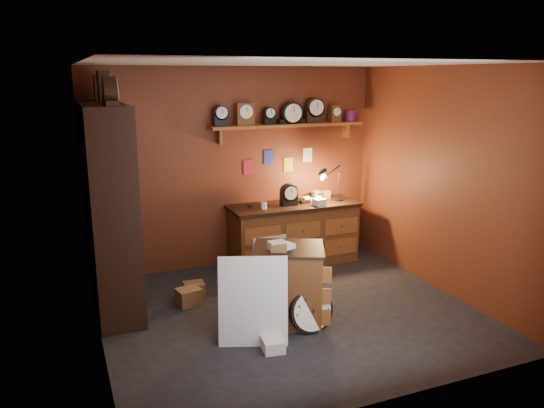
{
  "coord_description": "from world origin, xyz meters",
  "views": [
    {
      "loc": [
        -2.25,
        -4.98,
        2.59
      ],
      "look_at": [
        -0.07,
        0.35,
        1.18
      ],
      "focal_mm": 35.0,
      "sensor_mm": 36.0,
      "label": 1
    }
  ],
  "objects": [
    {
      "name": "white_panel",
      "position": [
        -0.61,
        -0.48,
        0.0
      ],
      "size": [
        0.7,
        0.41,
        0.9
      ],
      "primitive_type": "cube",
      "rotation": [
        -0.17,
        0.0,
        -0.36
      ],
      "color": "silver",
      "rests_on": "ground"
    },
    {
      "name": "big_round_clock",
      "position": [
        0.03,
        -0.49,
        0.23
      ],
      "size": [
        0.47,
        0.16,
        0.48
      ],
      "color": "black",
      "rests_on": "ground"
    },
    {
      "name": "workbench",
      "position": [
        0.73,
        1.47,
        0.47
      ],
      "size": [
        1.81,
        0.66,
        1.36
      ],
      "color": "brown",
      "rests_on": "ground"
    },
    {
      "name": "floor_box_a",
      "position": [
        -0.86,
        0.9,
        0.07
      ],
      "size": [
        0.26,
        0.22,
        0.15
      ],
      "primitive_type": "cube",
      "rotation": [
        0.0,
        0.0,
        -0.06
      ],
      "color": "olive",
      "rests_on": "ground"
    },
    {
      "name": "floor_box_c",
      "position": [
        -0.99,
        0.64,
        0.1
      ],
      "size": [
        0.3,
        0.26,
        0.19
      ],
      "primitive_type": "cube",
      "rotation": [
        0.0,
        0.0,
        0.2
      ],
      "color": "olive",
      "rests_on": "ground"
    },
    {
      "name": "room_shell",
      "position": [
        0.04,
        0.11,
        1.72
      ],
      "size": [
        4.02,
        3.62,
        2.71
      ],
      "color": "brown",
      "rests_on": "ground"
    },
    {
      "name": "mini_fridge",
      "position": [
        0.22,
        1.39,
        0.26
      ],
      "size": [
        0.56,
        0.57,
        0.53
      ],
      "rotation": [
        0.0,
        0.0,
        0.1
      ],
      "color": "silver",
      "rests_on": "ground"
    },
    {
      "name": "floor_box_b",
      "position": [
        -0.49,
        -0.69,
        0.06
      ],
      "size": [
        0.23,
        0.27,
        0.12
      ],
      "primitive_type": "cube",
      "rotation": [
        0.0,
        0.0,
        -0.14
      ],
      "color": "white",
      "rests_on": "ground"
    },
    {
      "name": "shelving_unit",
      "position": [
        -1.79,
        0.98,
        1.25
      ],
      "size": [
        0.47,
        1.6,
        2.58
      ],
      "color": "black",
      "rests_on": "ground"
    },
    {
      "name": "floor",
      "position": [
        0.0,
        0.0,
        0.0
      ],
      "size": [
        4.0,
        4.0,
        0.0
      ],
      "primitive_type": "plane",
      "color": "black",
      "rests_on": "ground"
    },
    {
      "name": "low_cabinet",
      "position": [
        -0.09,
        -0.18,
        0.45
      ],
      "size": [
        0.92,
        0.86,
        0.92
      ],
      "rotation": [
        0.0,
        0.0,
        -0.43
      ],
      "color": "brown",
      "rests_on": "ground"
    }
  ]
}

